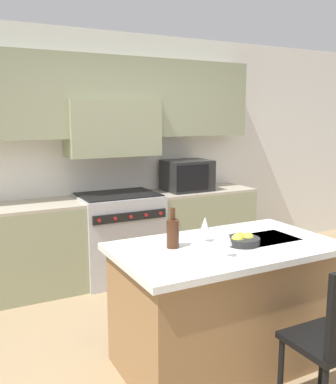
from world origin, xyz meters
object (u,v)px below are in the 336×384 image
at_px(range_stove, 119,236).
at_px(wine_glass_far, 205,225).
at_px(wine_glass_near, 227,238).
at_px(microwave, 187,175).
at_px(fruit_bowl, 242,240).
at_px(wine_bottle, 173,233).

height_order(range_stove, wine_glass_far, wine_glass_far).
relative_size(range_stove, wine_glass_near, 5.15).
height_order(range_stove, wine_glass_near, wine_glass_near).
bearing_deg(microwave, range_stove, -178.78).
bearing_deg(microwave, fruit_bowl, -109.43).
relative_size(range_stove, microwave, 1.81).
relative_size(wine_glass_near, fruit_bowl, 0.77).
height_order(range_stove, wine_bottle, wine_bottle).
bearing_deg(wine_glass_far, microwave, 63.57).
bearing_deg(wine_bottle, wine_glass_far, 3.45).
bearing_deg(fruit_bowl, microwave, 70.57).
distance_m(microwave, fruit_bowl, 2.11).
xyz_separation_m(wine_bottle, wine_glass_far, (0.27, 0.02, 0.02)).
height_order(microwave, wine_glass_far, microwave).
distance_m(wine_bottle, wine_glass_far, 0.27).
relative_size(wine_glass_near, wine_glass_far, 1.00).
height_order(wine_bottle, fruit_bowl, wine_bottle).
bearing_deg(fruit_bowl, wine_glass_far, 138.35).
bearing_deg(wine_glass_far, range_stove, 89.15).
height_order(wine_glass_near, fruit_bowl, wine_glass_near).
bearing_deg(fruit_bowl, range_stove, 95.01).
relative_size(wine_bottle, fruit_bowl, 1.16).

